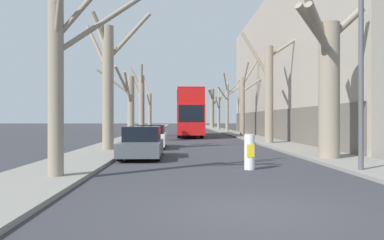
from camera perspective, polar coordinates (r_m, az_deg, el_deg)
ground_plane at (r=7.25m, az=9.30°, el=-13.60°), size 300.00×300.00×0.00m
sidewalk_left at (r=57.07m, az=-6.19°, el=-1.56°), size 2.71×120.00×0.12m
sidewalk_right at (r=57.33m, az=4.58°, el=-1.55°), size 2.71×120.00×0.12m
building_facade_right at (r=36.14m, az=19.27°, el=7.61°), size 10.08×35.96×12.91m
street_tree_left_0 at (r=11.26m, az=-19.27°, el=7.87°), size 2.84×3.19×6.89m
street_tree_left_1 at (r=20.45m, az=-12.68°, el=5.95°), size 3.75×1.99×7.52m
street_tree_left_2 at (r=28.54m, az=-9.60°, el=2.49°), size 2.78×3.63×5.76m
street_tree_left_3 at (r=37.74m, az=-7.75°, el=2.62°), size 1.51×2.35×7.15m
street_tree_left_4 at (r=47.50m, az=-6.52°, el=1.60°), size 1.25×2.75×7.19m
street_tree_right_0 at (r=16.48m, az=20.02°, el=5.73°), size 3.42×3.59×6.77m
street_tree_right_1 at (r=26.23m, az=11.63°, el=4.59°), size 4.13×2.21×7.78m
street_tree_right_2 at (r=37.64m, az=7.91°, el=2.76°), size 2.88×1.76×8.08m
street_tree_right_3 at (r=48.71m, az=5.48°, el=2.47°), size 4.07×4.01×7.57m
street_tree_right_4 at (r=59.58m, az=4.09°, el=1.42°), size 1.91×4.07×6.84m
street_tree_right_5 at (r=70.83m, az=3.08°, el=1.95°), size 3.12×2.32×7.48m
double_decker_bus at (r=37.48m, az=-0.43°, el=1.39°), size 2.44×11.53×4.52m
parked_car_0 at (r=16.75m, az=-7.63°, el=-3.53°), size 1.75×4.10×1.40m
parked_car_1 at (r=22.65m, az=-6.21°, el=-2.58°), size 1.74×4.16×1.38m
lamp_post at (r=13.38m, az=24.01°, el=14.06°), size 1.40×0.20×8.95m
traffic_bollard at (r=12.97m, az=8.76°, el=-4.85°), size 0.36×0.37×1.20m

